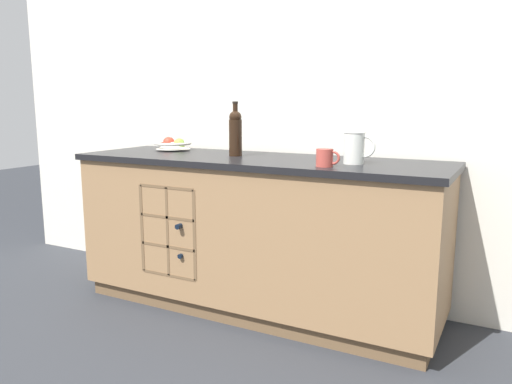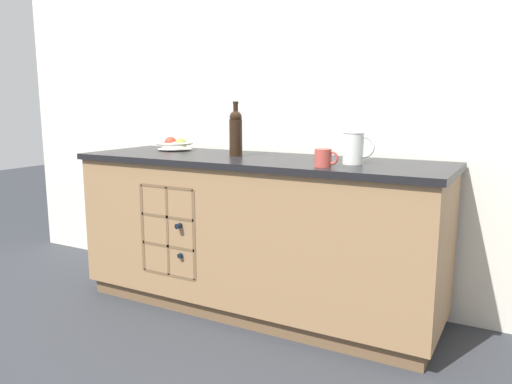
# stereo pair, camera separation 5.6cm
# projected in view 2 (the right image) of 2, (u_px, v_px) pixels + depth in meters

# --- Properties ---
(ground_plane) EXTENTS (14.00, 14.00, 0.00)m
(ground_plane) POSITION_uv_depth(u_px,v_px,m) (256.00, 307.00, 2.96)
(ground_plane) COLOR #2D3035
(back_wall) EXTENTS (4.49, 0.06, 2.55)m
(back_wall) POSITION_uv_depth(u_px,v_px,m) (286.00, 90.00, 3.06)
(back_wall) COLOR silver
(back_wall) RESTS_ON ground_plane
(kitchen_island) EXTENTS (2.13, 0.67, 0.89)m
(kitchen_island) POSITION_uv_depth(u_px,v_px,m) (255.00, 233.00, 2.88)
(kitchen_island) COLOR brown
(kitchen_island) RESTS_ON ground_plane
(fruit_bowl) EXTENTS (0.24, 0.24, 0.09)m
(fruit_bowl) POSITION_uv_depth(u_px,v_px,m) (175.00, 144.00, 3.24)
(fruit_bowl) COLOR silver
(fruit_bowl) RESTS_ON kitchen_island
(white_pitcher) EXTENTS (0.16, 0.11, 0.16)m
(white_pitcher) POSITION_uv_depth(u_px,v_px,m) (354.00, 147.00, 2.49)
(white_pitcher) COLOR silver
(white_pitcher) RESTS_ON kitchen_island
(ceramic_mug) EXTENTS (0.12, 0.08, 0.09)m
(ceramic_mug) POSITION_uv_depth(u_px,v_px,m) (324.00, 158.00, 2.39)
(ceramic_mug) COLOR #B7473D
(ceramic_mug) RESTS_ON kitchen_island
(standing_wine_bottle) EXTENTS (0.08, 0.08, 0.31)m
(standing_wine_bottle) POSITION_uv_depth(u_px,v_px,m) (236.00, 132.00, 2.87)
(standing_wine_bottle) COLOR black
(standing_wine_bottle) RESTS_ON kitchen_island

